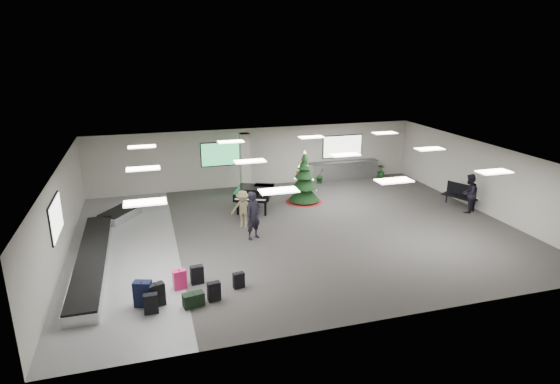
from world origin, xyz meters
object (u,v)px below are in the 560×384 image
object	(u,v)px
baggage_carousel	(99,249)
bench	(462,194)
traveler_b	(243,209)
grand_piano	(254,193)
potted_plant_left	(320,175)
traveler_bench	(469,193)
christmas_tree	(304,184)
service_counter	(344,171)
traveler_a	(254,215)
potted_plant_right	(381,171)
pink_suitcase	(180,280)

from	to	relation	value
baggage_carousel	bench	size ratio (longest dim) A/B	5.58
traveler_b	grand_piano	bearing A→B (deg)	90.14
baggage_carousel	traveler_b	xyz separation A→B (m)	(5.74, 1.16, 0.60)
baggage_carousel	potted_plant_left	xyz separation A→B (m)	(11.27, 6.50, 0.23)
bench	traveler_b	distance (m)	10.72
traveler_b	traveler_bench	size ratio (longest dim) A/B	0.89
christmas_tree	grand_piano	distance (m)	2.74
traveler_b	potted_plant_left	bearing A→B (deg)	69.83
christmas_tree	traveler_b	world-z (taller)	christmas_tree
service_counter	traveler_a	bearing A→B (deg)	-135.21
baggage_carousel	potted_plant_right	distance (m)	16.54
grand_piano	traveler_a	world-z (taller)	traveler_a
traveler_bench	pink_suitcase	bearing A→B (deg)	-15.84
bench	potted_plant_right	world-z (taller)	bench
potted_plant_right	traveler_b	bearing A→B (deg)	-150.12
service_counter	traveler_a	world-z (taller)	traveler_a
pink_suitcase	traveler_b	world-z (taller)	traveler_b
traveler_b	traveler_bench	world-z (taller)	traveler_bench
christmas_tree	potted_plant_right	world-z (taller)	christmas_tree
grand_piano	bench	xyz separation A→B (m)	(9.78, -2.19, -0.26)
traveler_b	baggage_carousel	bearing A→B (deg)	-142.70
pink_suitcase	christmas_tree	xyz separation A→B (m)	(6.68, 7.13, 0.58)
grand_piano	bench	bearing A→B (deg)	10.49
baggage_carousel	traveler_b	size ratio (longest dim) A/B	5.99
potted_plant_left	bench	bearing A→B (deg)	-47.19
baggage_carousel	traveler_bench	xyz separation A→B (m)	(16.14, 0.04, 0.70)
christmas_tree	bench	distance (m)	7.61
bench	potted_plant_left	size ratio (longest dim) A/B	1.95
service_counter	christmas_tree	world-z (taller)	christmas_tree
traveler_b	potted_plant_left	world-z (taller)	traveler_b
christmas_tree	traveler_a	distance (m)	5.15
christmas_tree	traveler_b	distance (m)	4.39
service_counter	potted_plant_left	size ratio (longest dim) A/B	4.54
potted_plant_left	traveler_b	bearing A→B (deg)	-136.04
pink_suitcase	grand_piano	bearing A→B (deg)	46.95
pink_suitcase	traveler_a	xyz separation A→B (m)	(3.21, 3.32, 0.66)
pink_suitcase	potted_plant_right	bearing A→B (deg)	27.07
pink_suitcase	potted_plant_left	bearing A→B (deg)	37.47
service_counter	traveler_bench	world-z (taller)	traveler_bench
traveler_a	potted_plant_left	bearing A→B (deg)	20.18
traveler_a	service_counter	bearing A→B (deg)	13.90
grand_piano	potted_plant_left	world-z (taller)	grand_piano
service_counter	potted_plant_left	bearing A→B (deg)	-171.45
potted_plant_left	grand_piano	bearing A→B (deg)	-143.57
traveler_b	potted_plant_right	distance (m)	10.89
potted_plant_left	service_counter	bearing A→B (deg)	8.55
service_counter	bench	bearing A→B (deg)	-58.20
potted_plant_right	pink_suitcase	bearing A→B (deg)	-141.14
pink_suitcase	potted_plant_right	size ratio (longest dim) A/B	0.86
christmas_tree	potted_plant_right	size ratio (longest dim) A/B	3.40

